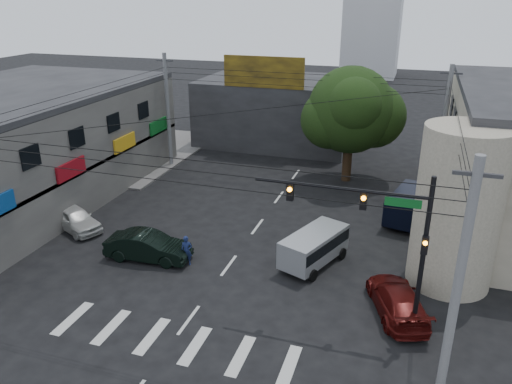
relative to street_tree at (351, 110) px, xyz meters
The scene contains 17 objects.
ground 18.30m from the street_tree, 103.24° to the right, with size 160.00×160.00×0.00m, color black.
sidewalk_far_left 22.67m from the street_tree, behind, with size 16.00×16.00×0.15m, color #514F4C.
building_left 24.68m from the street_tree, 153.43° to the right, with size 14.00×24.00×7.00m, color #4B4845.
corner_column 14.84m from the street_tree, 61.70° to the right, with size 4.00×4.00×8.00m, color gray.
building_far 12.29m from the street_tree, 131.63° to the left, with size 14.00×10.00×6.00m, color #232326.
billboard 9.17m from the street_tree, 152.86° to the left, with size 7.00×0.30×2.60m, color olive.
street_tree is the anchor object (origin of this frame).
traffic_gantry 18.42m from the street_tree, 78.01° to the right, with size 7.10×0.35×7.20m.
utility_pole_near_right 22.48m from the street_tree, 73.18° to the right, with size 0.32×0.32×9.20m, color #59595B.
utility_pole_far_left 14.56m from the street_tree, behind, with size 0.32×0.32×9.20m, color #59595B.
utility_pole_far_right 6.63m from the street_tree, ahead, with size 0.32×0.32×9.20m, color #59595B.
dark_sedan 18.39m from the street_tree, 118.20° to the right, with size 4.76×1.97×1.53m, color black.
white_compact 20.56m from the street_tree, 136.46° to the right, with size 4.50×3.28×1.42m, color #B5B5B1.
maroon_sedan 17.90m from the street_tree, 74.02° to the right, with size 3.46×5.16×1.39m, color #450B09.
silver_minivan 14.19m from the street_tree, 88.89° to the right, with size 3.20×4.62×1.83m, color gray, non-canonical shape.
navy_van 9.04m from the street_tree, 52.27° to the right, with size 2.84×5.06×1.91m, color black, non-canonical shape.
traffic_officer 17.36m from the street_tree, 111.62° to the right, with size 0.69×0.57×1.65m, color #131D43.
Camera 1 is at (8.56, -19.63, 13.60)m, focal length 35.00 mm.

